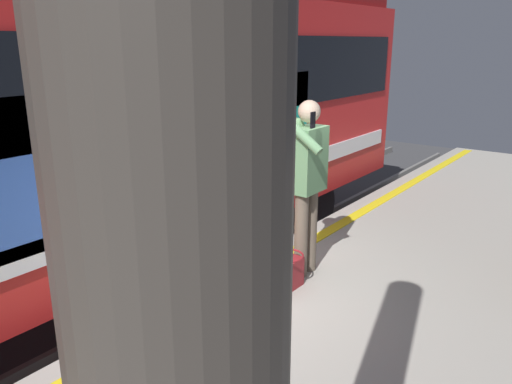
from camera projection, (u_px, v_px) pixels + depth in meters
ground_plane at (215, 350)px, 5.51m from camera, size 25.22×25.22×0.00m
safety_line at (236, 285)px, 5.09m from camera, size 16.47×0.16×0.01m
track_rail_near at (144, 310)px, 6.16m from camera, size 21.85×0.08×0.16m
track_rail_far at (75, 278)px, 6.99m from camera, size 21.85×0.08×0.16m
train_carriage at (88, 110)px, 5.87m from camera, size 10.66×2.89×3.84m
passenger at (307, 174)px, 5.07m from camera, size 0.57×0.55×1.81m
handbag at (286, 273)px, 4.97m from camera, size 0.37×0.34×0.37m
station_column at (177, 303)px, 0.74m from camera, size 0.34×0.34×3.97m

